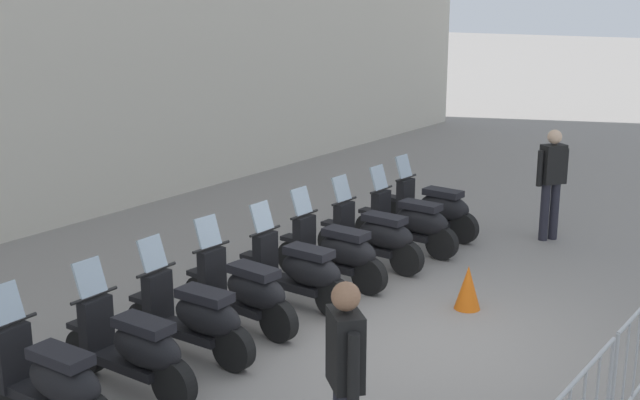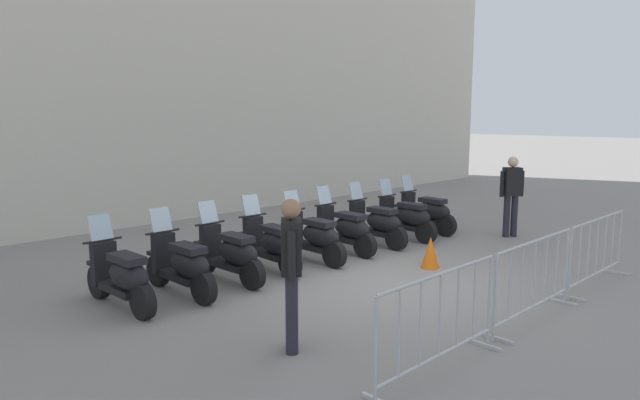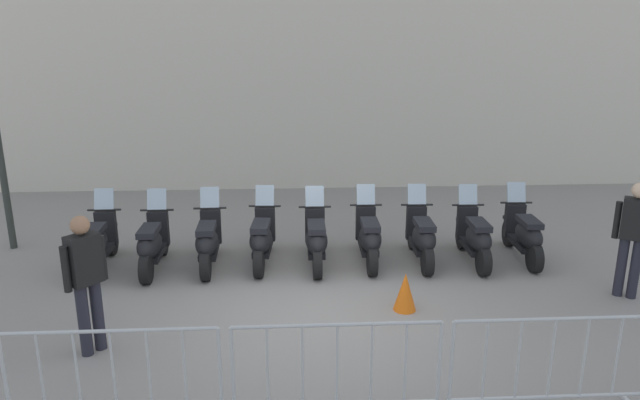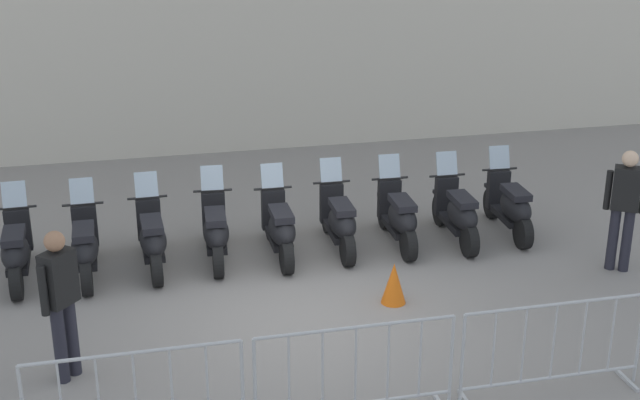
{
  "view_description": "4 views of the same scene",
  "coord_description": "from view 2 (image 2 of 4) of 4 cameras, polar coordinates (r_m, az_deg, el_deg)",
  "views": [
    {
      "loc": [
        -7.85,
        -3.38,
        3.82
      ],
      "look_at": [
        1.02,
        1.97,
        1.13
      ],
      "focal_mm": 46.32,
      "sensor_mm": 36.0,
      "label": 1
    },
    {
      "loc": [
        -7.33,
        -4.84,
        2.66
      ],
      "look_at": [
        0.45,
        1.85,
        1.08
      ],
      "focal_mm": 32.07,
      "sensor_mm": 36.0,
      "label": 2
    },
    {
      "loc": [
        -1.04,
        -7.18,
        3.66
      ],
      "look_at": [
        0.15,
        1.35,
        1.26
      ],
      "focal_mm": 32.21,
      "sensor_mm": 36.0,
      "label": 3
    },
    {
      "loc": [
        -2.83,
        -9.36,
        5.18
      ],
      "look_at": [
        0.57,
        1.2,
        1.03
      ],
      "focal_mm": 49.12,
      "sensor_mm": 36.0,
      "label": 4
    }
  ],
  "objects": [
    {
      "name": "motorcycle_3",
      "position": [
        9.7,
        -4.97,
        -4.43
      ],
      "size": [
        0.63,
        1.72,
        1.24
      ],
      "color": "black",
      "rests_on": "ground"
    },
    {
      "name": "motorcycle_6",
      "position": [
        11.51,
        5.58,
        -2.34
      ],
      "size": [
        0.59,
        1.72,
        1.24
      ],
      "color": "black",
      "rests_on": "ground"
    },
    {
      "name": "motorcycle_0",
      "position": [
        8.24,
        -19.17,
        -7.26
      ],
      "size": [
        0.56,
        1.73,
        1.24
      ],
      "color": "black",
      "rests_on": "ground"
    },
    {
      "name": "motorcycle_4",
      "position": [
        10.21,
        -0.73,
        -3.72
      ],
      "size": [
        0.56,
        1.73,
        1.24
      ],
      "color": "black",
      "rests_on": "ground"
    },
    {
      "name": "traffic_cone",
      "position": [
        10.03,
        10.96,
        -5.16
      ],
      "size": [
        0.32,
        0.32,
        0.55
      ],
      "primitive_type": "cone",
      "color": "orange",
      "rests_on": "ground"
    },
    {
      "name": "motorcycle_7",
      "position": [
        12.16,
        8.52,
        -1.8
      ],
      "size": [
        0.58,
        1.73,
        1.24
      ],
      "color": "black",
      "rests_on": "ground"
    },
    {
      "name": "officer_near_row_end",
      "position": [
        6.35,
        -2.88,
        -6.58
      ],
      "size": [
        0.42,
        0.41,
        1.73
      ],
      "color": "#23232D",
      "rests_on": "ground"
    },
    {
      "name": "motorcycle_5",
      "position": [
        10.87,
        2.42,
        -2.96
      ],
      "size": [
        0.58,
        1.73,
        1.24
      ],
      "color": "black",
      "rests_on": "ground"
    },
    {
      "name": "barrier_segment_1",
      "position": [
        7.86,
        20.57,
        -7.57
      ],
      "size": [
        2.05,
        0.6,
        1.07
      ],
      "color": "#B2B5B7",
      "rests_on": "ground"
    },
    {
      "name": "barrier_segment_0",
      "position": [
        6.07,
        11.83,
        -12.01
      ],
      "size": [
        2.05,
        0.6,
        1.07
      ],
      "color": "#B2B5B7",
      "rests_on": "ground"
    },
    {
      "name": "motorcycle_8",
      "position": [
        12.93,
        10.55,
        -1.22
      ],
      "size": [
        0.6,
        1.72,
        1.24
      ],
      "color": "black",
      "rests_on": "ground"
    },
    {
      "name": "motorcycle_1",
      "position": [
        8.59,
        -13.59,
        -6.37
      ],
      "size": [
        0.56,
        1.73,
        1.24
      ],
      "color": "black",
      "rests_on": "ground"
    },
    {
      "name": "barrier_segment_2",
      "position": [
        9.79,
        25.89,
        -4.74
      ],
      "size": [
        2.05,
        0.6,
        1.07
      ],
      "color": "#B2B5B7",
      "rests_on": "ground"
    },
    {
      "name": "officer_mid_plaza",
      "position": [
        12.87,
        18.57,
        0.8
      ],
      "size": [
        0.45,
        0.39,
        1.73
      ],
      "color": "#23232D",
      "rests_on": "ground"
    },
    {
      "name": "motorcycle_2",
      "position": [
        9.11,
        -8.97,
        -5.36
      ],
      "size": [
        0.56,
        1.73,
        1.24
      ],
      "color": "black",
      "rests_on": "ground"
    },
    {
      "name": "ground_plane",
      "position": [
        9.17,
        7.0,
        -8.16
      ],
      "size": [
        120.0,
        120.0,
        0.0
      ],
      "primitive_type": "plane",
      "color": "gray"
    }
  ]
}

